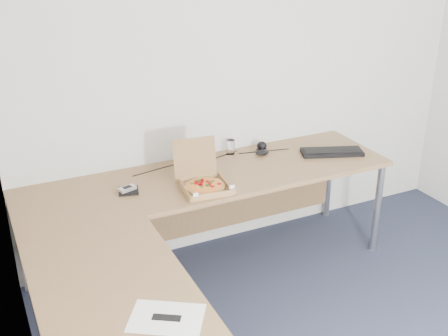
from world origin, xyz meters
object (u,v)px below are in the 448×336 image
pizza_box (204,183)px  wallet (129,191)px  drinking_glass (231,147)px  keyboard (332,152)px  desk (188,218)px

pizza_box → wallet: 0.47m
drinking_glass → pizza_box: bearing=-132.6°
wallet → drinking_glass: bearing=33.7°
keyboard → wallet: bearing=-160.2°
desk → wallet: bearing=119.3°
drinking_glass → wallet: bearing=-161.2°
desk → drinking_glass: drinking_glass is taller
pizza_box → keyboard: bearing=13.9°
drinking_glass → keyboard: bearing=-25.6°
desk → keyboard: 1.33m
desk → pizza_box: (0.21, 0.26, 0.06)m
pizza_box → drinking_glass: 0.59m
pizza_box → wallet: size_ratio=2.67×
wallet → desk: bearing=-45.8°
desk → keyboard: keyboard is taller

